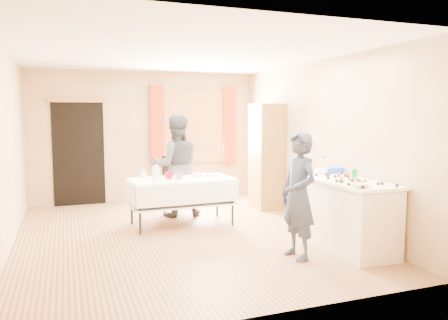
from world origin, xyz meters
name	(u,v)px	position (x,y,z in m)	size (l,w,h in m)	color
floor	(180,235)	(0.00, 0.00, -0.01)	(4.50, 5.50, 0.02)	#9E7047
ceiling	(178,53)	(0.00, 0.00, 2.61)	(4.50, 5.50, 0.02)	white
wall_back	(146,137)	(0.00, 2.76, 1.30)	(4.50, 0.02, 2.60)	tan
wall_front	(260,169)	(0.00, -2.76, 1.30)	(4.50, 0.02, 2.60)	tan
wall_left	(4,151)	(-2.26, 0.00, 1.30)	(0.02, 5.50, 2.60)	tan
wall_right	(316,143)	(2.26, 0.00, 1.30)	(0.02, 5.50, 2.60)	tan
window_frame	(194,126)	(1.00, 2.72, 1.50)	(1.32, 0.06, 1.52)	olive
window_pane	(194,126)	(1.00, 2.71, 1.50)	(1.20, 0.02, 1.40)	white
curtain_left	(157,127)	(0.22, 2.67, 1.50)	(0.28, 0.06, 1.65)	#A13519
curtain_right	(229,126)	(1.78, 2.67, 1.50)	(0.28, 0.06, 1.65)	#A13519
doorway	(79,154)	(-1.30, 2.73, 1.00)	(0.95, 0.04, 2.00)	black
door_lintel	(77,100)	(-1.30, 2.70, 2.02)	(1.05, 0.06, 0.08)	olive
cabinet	(267,156)	(1.99, 1.26, 0.97)	(0.50, 0.60, 1.95)	olive
counter	(347,215)	(1.89, -1.39, 0.45)	(0.69, 1.44, 0.91)	beige
party_table	(182,197)	(0.17, 0.55, 0.44)	(1.66, 0.89, 0.75)	black
chair	(178,196)	(0.33, 1.43, 0.31)	(0.55, 0.55, 1.03)	black
girl	(299,196)	(1.10, -1.49, 0.78)	(0.44, 0.61, 1.55)	#232C44
woman	(176,166)	(0.24, 1.20, 0.87)	(0.91, 0.74, 1.75)	black
soda_can	(354,174)	(2.06, -1.28, 0.97)	(0.07, 0.07, 0.12)	#088A31
mixing_bowl	(360,185)	(1.66, -1.91, 0.94)	(0.24, 0.24, 0.05)	white
foam_block	(321,171)	(1.86, -0.79, 0.95)	(0.15, 0.10, 0.08)	white
blue_basket	(331,170)	(2.07, -0.72, 0.95)	(0.30, 0.20, 0.08)	blue
pitcher	(156,174)	(-0.26, 0.41, 0.86)	(0.11, 0.11, 0.22)	silver
cup_red	(169,175)	(-0.02, 0.58, 0.80)	(0.14, 0.14, 0.11)	#B30318
cup_rainbow	(179,176)	(0.10, 0.42, 0.81)	(0.14, 0.14, 0.12)	red
small_bowl	(198,175)	(0.47, 0.67, 0.78)	(0.20, 0.20, 0.06)	white
pastry_tray	(212,177)	(0.65, 0.46, 0.76)	(0.28, 0.20, 0.02)	white
bottle	(144,174)	(-0.40, 0.69, 0.83)	(0.08, 0.09, 0.17)	white
cake_balls	(349,179)	(1.86, -1.44, 0.93)	(0.52, 1.14, 0.04)	#3F2314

